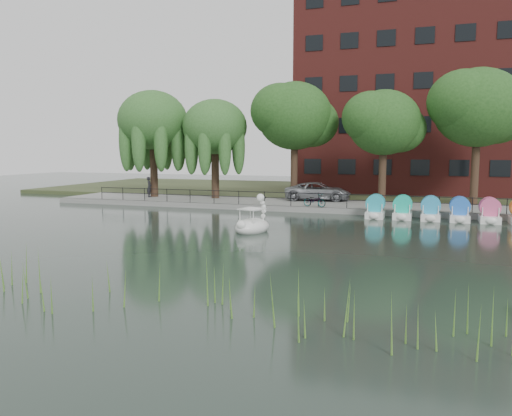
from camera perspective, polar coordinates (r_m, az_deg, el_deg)
The scene contains 17 objects.
ground_plane at distance 23.50m, azimuth -4.31°, elevation -4.18°, with size 120.00×120.00×0.00m, color #2E3D35.
promenade at distance 38.55m, azimuth 5.04°, elevation 0.37°, with size 40.00×6.00×0.40m, color gray.
kerb at distance 35.71m, azimuth 3.92°, elevation -0.12°, with size 40.00×0.25×0.40m, color gray.
land_strip at distance 52.20m, azimuth 8.70°, elevation 1.95°, with size 60.00×22.00×0.36m, color #47512D.
railing at distance 35.80m, azimuth 4.01°, elevation 1.42°, with size 32.00×0.05×1.00m.
apartment_building at distance 51.47m, azimuth 16.74°, elevation 11.91°, with size 20.00×10.07×18.00m.
willow_left at distance 43.78m, azimuth -11.72°, elevation 9.76°, with size 5.88×5.88×9.01m.
willow_mid at distance 41.70m, azimuth -4.73°, elevation 9.17°, with size 5.32×5.32×8.15m.
broadleaf_center at distance 40.58m, azimuth 4.43°, elevation 10.39°, with size 6.00×6.00×9.25m.
broadleaf_right at distance 38.90m, azimuth 14.41°, elevation 9.37°, with size 5.40×5.40×8.32m.
broadleaf_far at distance 39.98m, azimuth 24.05°, elevation 10.38°, with size 6.30×6.30×9.71m.
minivan at distance 39.96m, azimuth 7.09°, elevation 2.05°, with size 5.98×2.75×1.66m, color gray.
bicycle at distance 35.53m, azimuth 6.72°, elevation 0.95°, with size 1.72×0.60×1.00m, color gray.
pedestrian at distance 43.42m, azimuth -12.10°, elevation 2.53°, with size 0.71×0.48×1.98m, color black.
swan_boat at distance 26.95m, azimuth -0.37°, elevation -1.81°, with size 2.09×2.70×2.02m.
pedal_boat_row at distance 33.30m, azimuth 20.78°, elevation -0.33°, with size 9.65×1.70×1.40m.
reed_bank at distance 14.22m, azimuth -12.02°, elevation -9.06°, with size 24.00×2.40×1.20m.
Camera 1 is at (9.07, -21.23, 4.42)m, focal length 35.00 mm.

